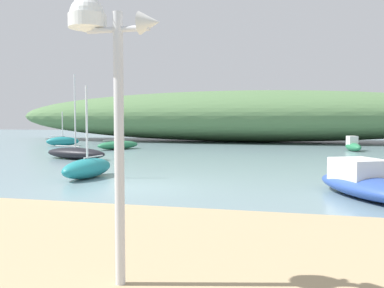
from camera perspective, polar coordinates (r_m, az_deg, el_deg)
name	(u,v)px	position (r m, az deg, el deg)	size (l,w,h in m)	color
ground_plane	(133,187)	(14.00, -7.89, -5.77)	(120.00, 120.00, 0.00)	gray
distant_hill	(241,116)	(41.43, 6.64, 3.73)	(46.96, 11.32, 4.88)	#517547
mast_structure	(103,53)	(5.36, -11.87, 11.79)	(1.15, 0.46, 3.51)	silver
motorboat_inner_mooring	(353,145)	(31.12, 20.71, -0.17)	(1.20, 2.51, 1.02)	#287A4C
motorboat_outer_mooring	(366,183)	(13.06, 22.23, -4.86)	(3.24, 4.48, 1.07)	#2D4C9E
sailboat_far_right	(87,168)	(16.45, -13.81, -3.12)	(1.27, 2.95, 3.45)	teal
sailboat_west_reach	(76,153)	(24.21, -15.29, -1.16)	(4.16, 2.21, 4.62)	black
sailboat_far_left	(63,141)	(35.89, -16.91, 0.36)	(2.61, 2.04, 2.75)	teal
sailboat_off_point	(118,145)	(31.07, -9.85, -0.11)	(2.74, 3.60, 3.92)	#287A4C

